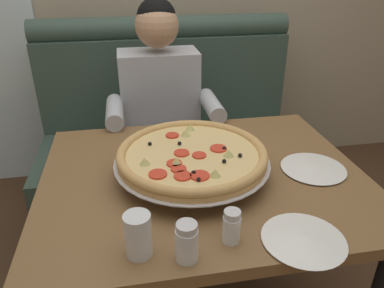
% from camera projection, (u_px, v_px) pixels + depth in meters
% --- Properties ---
extents(booth_bench, '(1.53, 0.78, 1.13)m').
position_uv_depth(booth_bench, '(172.00, 146.00, 2.26)').
color(booth_bench, '#384C42').
rests_on(booth_bench, ground_plane).
extents(dining_table, '(1.12, 0.90, 0.76)m').
position_uv_depth(dining_table, '(203.00, 197.00, 1.34)').
color(dining_table, brown).
rests_on(dining_table, ground_plane).
extents(diner_main, '(0.54, 0.64, 1.27)m').
position_uv_depth(diner_main, '(162.00, 117.00, 1.88)').
color(diner_main, '#2D3342').
rests_on(diner_main, ground_plane).
extents(pizza, '(0.53, 0.53, 0.11)m').
position_uv_depth(pizza, '(192.00, 155.00, 1.25)').
color(pizza, silver).
rests_on(pizza, dining_table).
extents(shaker_oregano, '(0.05, 0.05, 0.10)m').
position_uv_depth(shaker_oregano, '(231.00, 229.00, 0.97)').
color(shaker_oregano, white).
rests_on(shaker_oregano, dining_table).
extents(shaker_parmesan, '(0.06, 0.06, 0.11)m').
position_uv_depth(shaker_parmesan, '(187.00, 244.00, 0.91)').
color(shaker_parmesan, white).
rests_on(shaker_parmesan, dining_table).
extents(plate_near_left, '(0.23, 0.23, 0.02)m').
position_uv_depth(plate_near_left, '(313.00, 167.00, 1.31)').
color(plate_near_left, white).
rests_on(plate_near_left, dining_table).
extents(plate_near_right, '(0.23, 0.23, 0.02)m').
position_uv_depth(plate_near_right, '(304.00, 238.00, 0.98)').
color(plate_near_right, white).
rests_on(plate_near_right, dining_table).
extents(drinking_glass, '(0.07, 0.07, 0.12)m').
position_uv_depth(drinking_glass, '(138.00, 238.00, 0.92)').
color(drinking_glass, silver).
rests_on(drinking_glass, dining_table).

